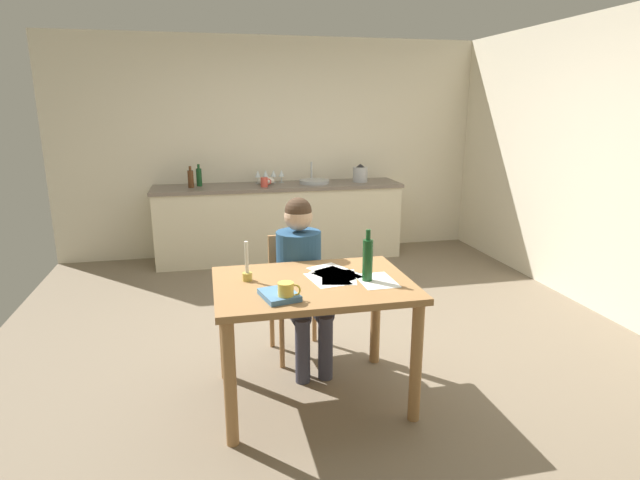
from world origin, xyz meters
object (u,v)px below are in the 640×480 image
Objects in this scene: bottle_oil at (191,179)px; teacup_on_counter at (264,182)px; wine_glass_back_right at (258,174)px; coffee_mug at (286,292)px; chair_at_table at (297,288)px; mixing_bowl at (266,181)px; person_seated at (301,271)px; dining_table at (313,301)px; wine_glass_back_left at (266,174)px; bottle_vinegar at (199,177)px; wine_glass_near_sink at (281,174)px; candlestick at (247,270)px; stovetop_kettle at (360,174)px; wine_glass_by_kettle at (273,174)px; book_magazine at (279,295)px; sink_unit at (314,181)px; wine_bottle_on_table at (368,259)px.

bottle_oil reaches higher than teacup_on_counter.
coffee_mug is at bearing -93.52° from wine_glass_back_right.
mixing_bowl is (0.08, 2.50, 0.45)m from chair_at_table.
person_seated is 6.01× the size of mixing_bowl.
dining_table is 9.55× the size of teacup_on_counter.
chair_at_table is at bearing -92.05° from wine_glass_back_left.
teacup_on_counter is (0.73, -0.24, -0.05)m from bottle_vinegar.
wine_glass_near_sink is at bearing 84.32° from person_seated.
teacup_on_counter is (-0.24, -0.30, -0.05)m from wine_glass_near_sink.
candlestick is at bearing -98.73° from teacup_on_counter.
bottle_vinegar is at bearing 97.61° from coffee_mug.
stovetop_kettle is at bearing 68.29° from dining_table.
wine_glass_near_sink is at bearing 171.03° from stovetop_kettle.
stovetop_kettle is 1.43× the size of wine_glass_back_right.
bottle_oil is 1.59× the size of wine_glass_by_kettle.
wine_glass_back_left reaches higher than book_magazine.
dining_table is 7.69× the size of wine_glass_back_right.
coffee_mug is 0.83× the size of wine_glass_near_sink.
bottle_oil is at bearing 97.19° from candlestick.
sink_unit is 1.47× the size of bottle_oil.
wine_glass_by_kettle is at bearing 0.00° from wine_glass_back_right.
dining_table is at bearing -78.21° from bottle_vinegar.
sink_unit is at bearing 14.05° from teacup_on_counter.
stovetop_kettle is (2.02, 0.02, -0.01)m from bottle_oil.
chair_at_table is 2.54m from mixing_bowl.
mixing_bowl is at bearing 88.23° from dining_table.
bottle_oil is (-1.09, 3.18, 0.09)m from wine_bottle_on_table.
person_seated is at bearing -73.13° from bottle_oil.
wine_glass_back_left is at bearing 4.72° from bottle_vinegar.
wine_bottle_on_table reaches higher than wine_glass_back_right.
wine_glass_back_left is at bearing 165.56° from sink_unit.
bottle_oil is at bearing 99.36° from coffee_mug.
wine_glass_near_sink is (0.30, 3.29, 0.35)m from dining_table.
bottle_oil is at bearing -177.05° from mixing_bowl.
bottle_vinegar is (-1.35, 0.08, 0.08)m from sink_unit.
mixing_bowl is at bearing 84.97° from coffee_mug.
chair_at_table is 7.13× the size of teacup_on_counter.
wine_glass_back_right is (-1.24, 0.15, 0.01)m from stovetop_kettle.
dining_table is 3.23m from sink_unit.
wine_glass_back_left is (0.09, 2.62, 0.51)m from chair_at_table.
wine_glass_back_right is (-0.01, 2.77, 0.33)m from person_seated.
book_magazine is 1.05× the size of stovetop_kettle.
book_magazine is 0.92× the size of bottle_vinegar.
chair_at_table is 1.03m from coffee_mug.
chair_at_table is 3.49× the size of bottle_vinegar.
chair_at_table is at bearing -96.22° from wine_glass_near_sink.
wine_glass_back_left reaches higher than mixing_bowl.
wine_glass_near_sink is at bearing 84.79° from dining_table.
stovetop_kettle reaches higher than wine_glass_back_right.
bottle_vinegar reaches higher than dining_table.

